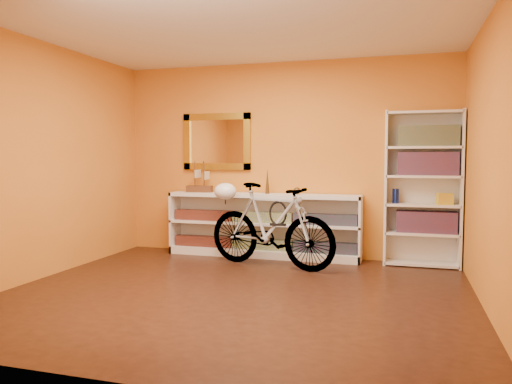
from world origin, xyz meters
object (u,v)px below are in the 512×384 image
(console_unit, at_px, (263,225))
(helmet, at_px, (225,191))
(bookcase, at_px, (423,189))
(bicycle, at_px, (271,225))

(console_unit, distance_m, helmet, 0.73)
(bookcase, distance_m, bicycle, 1.91)
(console_unit, xyz_separation_m, helmet, (-0.38, -0.41, 0.47))
(bookcase, bearing_deg, bicycle, -160.94)
(console_unit, bearing_deg, bicycle, -65.60)
(bookcase, xyz_separation_m, helmet, (-2.40, -0.44, -0.05))
(console_unit, xyz_separation_m, bookcase, (2.02, 0.03, 0.52))
(bicycle, relative_size, helmet, 6.07)
(console_unit, height_order, helmet, helmet)
(bookcase, height_order, helmet, bookcase)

